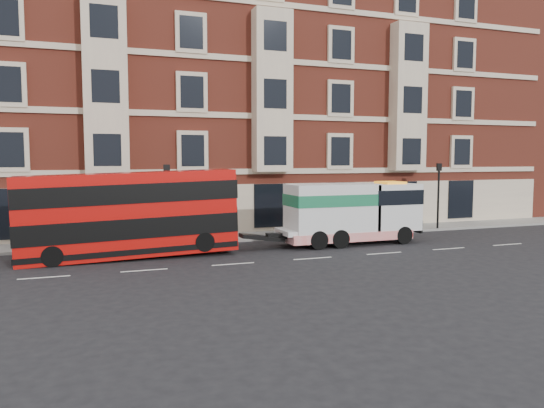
{
  "coord_description": "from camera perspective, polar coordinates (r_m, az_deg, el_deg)",
  "views": [
    {
      "loc": [
        -10.55,
        -23.13,
        4.87
      ],
      "look_at": [
        -0.64,
        4.0,
        2.34
      ],
      "focal_mm": 35.0,
      "sensor_mm": 36.0,
      "label": 1
    }
  ],
  "objects": [
    {
      "name": "lamp_post_west",
      "position": [
        29.76,
        -11.22,
        0.68
      ],
      "size": [
        0.35,
        0.15,
        4.35
      ],
      "color": "black",
      "rests_on": "sidewalk"
    },
    {
      "name": "ground",
      "position": [
        25.88,
        4.4,
        -5.86
      ],
      "size": [
        120.0,
        120.0,
        0.0
      ],
      "primitive_type": "plane",
      "color": "black",
      "rests_on": "ground"
    },
    {
      "name": "pedestrian",
      "position": [
        30.63,
        -10.99,
        -2.42
      ],
      "size": [
        0.69,
        0.57,
        1.63
      ],
      "primitive_type": "imported",
      "rotation": [
        0.0,
        0.0,
        -0.36
      ],
      "color": "#1D2D3A",
      "rests_on": "sidewalk"
    },
    {
      "name": "double_decker_bus",
      "position": [
        26.58,
        -15.1,
        -0.94
      ],
      "size": [
        10.26,
        2.35,
        4.15
      ],
      "color": "#B10D09",
      "rests_on": "ground"
    },
    {
      "name": "victorian_terrace",
      "position": [
        40.03,
        -3.96,
        12.45
      ],
      "size": [
        45.0,
        12.0,
        20.4
      ],
      "color": "maroon",
      "rests_on": "ground"
    },
    {
      "name": "lamp_post_east",
      "position": [
        37.06,
        17.47,
        1.38
      ],
      "size": [
        0.35,
        0.15,
        4.35
      ],
      "color": "black",
      "rests_on": "sidewalk"
    },
    {
      "name": "tow_truck",
      "position": [
        30.14,
        8.39,
        -0.87
      ],
      "size": [
        8.21,
        2.43,
        3.42
      ],
      "color": "silver",
      "rests_on": "ground"
    },
    {
      "name": "sidewalk",
      "position": [
        32.74,
        -1.05,
        -3.42
      ],
      "size": [
        90.0,
        3.0,
        0.15
      ],
      "primitive_type": "cube",
      "color": "slate",
      "rests_on": "ground"
    }
  ]
}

